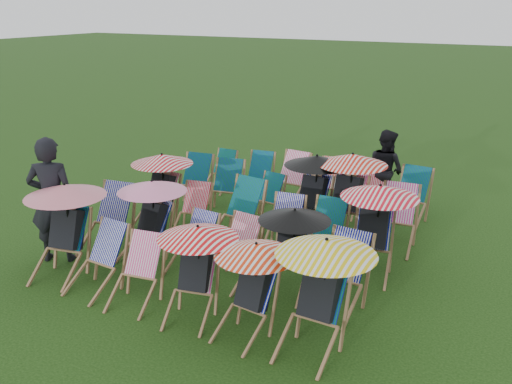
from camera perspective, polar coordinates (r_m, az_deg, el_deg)
The scene contains 33 objects.
ground at distance 9.35m, azimuth -0.48°, elevation -5.64°, with size 100.00×100.00×0.00m, color black.
deckchair_0 at distance 8.67m, azimuth -18.83°, elevation -3.53°, with size 1.15×1.25×1.37m.
deckchair_1 at distance 8.20m, azimuth -15.71°, elevation -6.54°, with size 0.67×0.88×0.91m.
deckchair_2 at distance 7.74m, azimuth -11.96°, elevation -7.91°, with size 0.69×0.88×0.88m.
deckchair_3 at distance 7.21m, azimuth -6.28°, elevation -7.89°, with size 1.02×1.11×1.21m.
deckchair_4 at distance 6.80m, azimuth -0.70°, elevation -9.64°, with size 0.99×1.05×1.17m.
deckchair_5 at distance 6.51m, azimuth 6.11°, elevation -10.18°, with size 1.14×1.19×1.36m.
deckchair_6 at distance 9.45m, azimuth -14.73°, elevation -2.67°, with size 0.79×1.02×1.02m.
deckchair_7 at distance 8.91m, azimuth -10.81°, elevation -2.65°, with size 1.06×1.13×1.25m.
deckchair_8 at distance 8.48m, azimuth -6.49°, elevation -5.27°, with size 0.63×0.83×0.85m.
deckchair_9 at distance 8.14m, azimuth -2.31°, elevation -5.99°, with size 0.70×0.90×0.90m.
deckchair_10 at distance 7.80m, azimuth 3.35°, elevation -5.80°, with size 0.99×1.07×1.18m.
deckchair_11 at distance 7.48m, azimuth 8.24°, elevation -8.20°, with size 0.72×0.95×0.98m.
deckchair_12 at distance 10.24m, azimuth -9.78°, elevation 0.34°, with size 1.09×1.14×1.29m.
deckchair_13 at distance 9.87m, azimuth -6.48°, elevation -1.83°, with size 0.67×0.84×0.83m.
deckchair_14 at distance 9.40m, azimuth -2.07°, elevation -2.14°, with size 0.80×1.03×1.03m.
deckchair_15 at distance 9.06m, azimuth 2.72°, elevation -3.47°, with size 0.67×0.87×0.88m.
deckchair_16 at distance 8.77m, azimuth 6.68°, elevation -4.16°, with size 0.62×0.87×0.93m.
deckchair_17 at distance 8.42m, azimuth 11.66°, elevation -3.64°, with size 1.13×1.22×1.34m.
deckchair_18 at distance 11.16m, azimuth -6.45°, elevation 0.98°, with size 0.77×0.98×0.97m.
deckchair_19 at distance 10.77m, azimuth -3.23°, elevation 0.38°, with size 0.79×0.98×0.96m.
deckchair_20 at distance 10.41m, azimuth 0.81°, elevation -0.66°, with size 0.65×0.82×0.82m.
deckchair_21 at distance 9.89m, azimuth 5.52°, elevation 0.03°, with size 1.13×1.18×1.34m.
deckchair_22 at distance 9.79m, azimuth 8.98°, elevation -0.09°, with size 1.19×1.23×1.41m.
deckchair_23 at distance 9.49m, azimuth 13.80°, elevation -2.62°, with size 0.73×0.96×0.99m.
deckchair_24 at distance 12.12m, azimuth -3.69°, elevation 2.09°, with size 0.56×0.77×0.81m.
deckchair_25 at distance 11.66m, azimuth 0.09°, elevation 1.62°, with size 0.69×0.88×0.88m.
deckchair_26 at distance 11.26m, azimuth 3.13°, elevation 1.26°, with size 0.74×0.97×0.98m.
deckchair_27 at distance 11.09m, azimuth 7.41°, elevation 0.69°, with size 0.69×0.91×0.92m.
deckchair_28 at distance 10.76m, azimuth 11.38°, elevation -0.20°, with size 0.68×0.87×0.88m.
deckchair_29 at distance 10.64m, azimuth 15.05°, elevation -0.47°, with size 0.71×0.93×0.96m.
person_left at distance 9.14m, azimuth -19.72°, elevation -0.77°, with size 0.71×0.47×1.96m, color black.
person_rear at distance 11.15m, azimuth 12.81°, elevation 2.18°, with size 0.76×0.59×1.56m, color black.
Camera 1 is at (4.10, -7.49, 3.83)m, focal length 40.00 mm.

